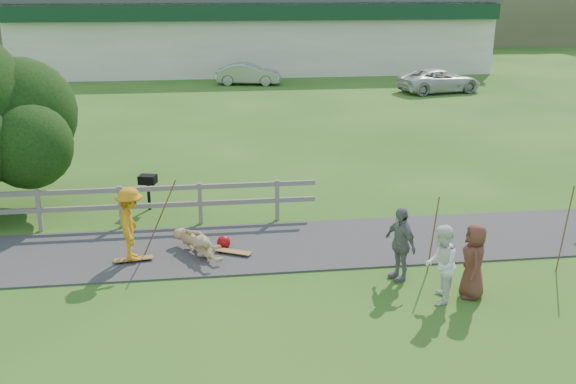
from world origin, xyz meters
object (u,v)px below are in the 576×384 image
object	(u,v)px
skater_fallen	(198,243)
bbq	(149,192)
spectator_a	(441,265)
spectator_c	(474,261)
spectator_b	(400,244)
skater_rider	(131,228)
car_white	(440,81)
car_silver	(248,74)

from	to	relation	value
skater_fallen	bbq	distance (m)	3.63
skater_fallen	spectator_a	world-z (taller)	spectator_a
spectator_a	spectator_c	world-z (taller)	spectator_a
skater_fallen	spectator_c	size ratio (longest dim) A/B	1.11
spectator_c	bbq	size ratio (longest dim) A/B	1.55
skater_fallen	spectator_b	world-z (taller)	spectator_b
spectator_a	spectator_c	size ratio (longest dim) A/B	1.03
skater_rider	spectator_b	size ratio (longest dim) A/B	1.04
skater_rider	car_white	world-z (taller)	skater_rider
spectator_c	car_white	bearing A→B (deg)	175.26
spectator_b	spectator_c	xyz separation A→B (m)	(1.20, -0.97, -0.03)
skater_fallen	spectator_a	distance (m)	5.51
skater_rider	spectator_c	world-z (taller)	skater_rider
spectator_a	spectator_b	xyz separation A→B (m)	(-0.48, 1.10, 0.01)
skater_rider	spectator_c	size ratio (longest dim) A/B	1.09
spectator_a	bbq	bearing A→B (deg)	-112.46
skater_fallen	car_silver	xyz separation A→B (m)	(3.06, 26.11, 0.34)
spectator_b	skater_fallen	bearing A→B (deg)	-133.01
spectator_b	spectator_c	world-z (taller)	spectator_b
spectator_b	car_white	distance (m)	25.33
car_white	spectator_b	bearing A→B (deg)	145.40
skater_fallen	spectator_b	bearing A→B (deg)	-54.37
spectator_c	car_silver	xyz separation A→B (m)	(-2.34, 28.85, -0.11)
car_white	car_silver	bearing A→B (deg)	55.01
bbq	car_silver	bearing A→B (deg)	94.32
skater_rider	bbq	world-z (taller)	skater_rider
spectator_a	car_silver	world-z (taller)	spectator_a
skater_rider	car_white	size ratio (longest dim) A/B	0.35
spectator_a	spectator_b	size ratio (longest dim) A/B	0.99
spectator_c	car_white	world-z (taller)	spectator_c
skater_rider	spectator_b	world-z (taller)	skater_rider
skater_fallen	spectator_c	bearing A→B (deg)	-58.47
car_silver	car_white	bearing A→B (deg)	-102.05
car_silver	car_white	world-z (taller)	car_white
skater_rider	spectator_a	bearing A→B (deg)	-116.50
spectator_b	bbq	bearing A→B (deg)	-153.05
car_white	spectator_a	bearing A→B (deg)	147.28
car_white	bbq	xyz separation A→B (m)	(-15.05, -18.33, -0.17)
skater_rider	skater_fallen	bearing A→B (deg)	-84.26
skater_fallen	bbq	world-z (taller)	bbq
skater_fallen	spectator_c	distance (m)	6.07
spectator_c	spectator_a	bearing A→B (deg)	-65.93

